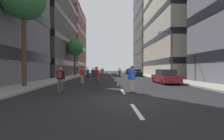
{
  "coord_description": "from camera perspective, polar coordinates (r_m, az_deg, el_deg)",
  "views": [
    {
      "loc": [
        -1.11,
        -7.96,
        1.58
      ],
      "look_at": [
        0.0,
        25.83,
        1.32
      ],
      "focal_mm": 25.64,
      "sensor_mm": 36.0,
      "label": 1
    }
  ],
  "objects": [
    {
      "name": "sidewalk_right",
      "position": [
        40.93,
        10.93,
        -1.68
      ],
      "size": [
        3.07,
        78.04,
        0.14
      ],
      "primitive_type": "cube",
      "color": "#9E9991",
      "rests_on": "ground_plane"
    },
    {
      "name": "skater_10",
      "position": [
        46.01,
        -3.17,
        -0.3
      ],
      "size": [
        0.55,
        0.92,
        1.78
      ],
      "color": "brown",
      "rests_on": "ground_plane"
    },
    {
      "name": "skater_4",
      "position": [
        10.7,
        7.21,
        -2.74
      ],
      "size": [
        0.56,
        0.92,
        1.78
      ],
      "color": "brown",
      "rests_on": "ground_plane"
    },
    {
      "name": "building_left_mid",
      "position": [
        40.64,
        -26.99,
        11.51
      ],
      "size": [
        17.14,
        20.38,
        18.65
      ],
      "color": "#4C4744",
      "rests_on": "ground_plane"
    },
    {
      "name": "streetlamp_right",
      "position": [
        22.98,
        19.71,
        6.81
      ],
      "size": [
        2.13,
        0.3,
        6.5
      ],
      "color": "#3F3F44",
      "rests_on": "sidewalk_right"
    },
    {
      "name": "parked_car_mid",
      "position": [
        34.41,
        8.73,
        -1.03
      ],
      "size": [
        1.82,
        4.4,
        1.52
      ],
      "color": "black",
      "rests_on": "ground_plane"
    },
    {
      "name": "ground_plane",
      "position": [
        36.39,
        -0.13,
        -2.05
      ],
      "size": [
        170.28,
        170.28,
        0.0
      ],
      "primitive_type": "plane",
      "color": "black"
    },
    {
      "name": "skater_6",
      "position": [
        20.85,
        -5.27,
        -1.11
      ],
      "size": [
        0.55,
        0.91,
        1.78
      ],
      "color": "brown",
      "rests_on": "ground_plane"
    },
    {
      "name": "skater_11",
      "position": [
        43.44,
        -3.79,
        -0.35
      ],
      "size": [
        0.56,
        0.92,
        1.78
      ],
      "color": "brown",
      "rests_on": "ground_plane"
    },
    {
      "name": "lane_markings",
      "position": [
        38.51,
        -0.23,
        -1.91
      ],
      "size": [
        0.16,
        67.2,
        0.01
      ],
      "color": "silver",
      "rests_on": "ground_plane"
    },
    {
      "name": "building_right_far",
      "position": [
        60.87,
        17.2,
        16.2
      ],
      "size": [
        17.14,
        16.38,
        36.08
      ],
      "color": "#4C4744",
      "rests_on": "ground_plane"
    },
    {
      "name": "building_right_mid",
      "position": [
        43.04,
        26.07,
        18.69
      ],
      "size": [
        17.14,
        19.78,
        29.99
      ],
      "color": "#B2A893",
      "rests_on": "ground_plane"
    },
    {
      "name": "skater_3",
      "position": [
        16.63,
        -10.58,
        -1.61
      ],
      "size": [
        0.57,
        0.92,
        1.78
      ],
      "color": "brown",
      "rests_on": "ground_plane"
    },
    {
      "name": "parked_car_far",
      "position": [
        18.22,
        18.49,
        -2.35
      ],
      "size": [
        1.82,
        4.4,
        1.52
      ],
      "color": "maroon",
      "rests_on": "ground_plane"
    },
    {
      "name": "skater_12",
      "position": [
        40.12,
        -5.48,
        -0.37
      ],
      "size": [
        0.55,
        0.92,
        1.78
      ],
      "color": "brown",
      "rests_on": "ground_plane"
    },
    {
      "name": "building_left_far",
      "position": [
        58.64,
        -18.88,
        9.59
      ],
      "size": [
        17.14,
        20.38,
        21.67
      ],
      "color": "brown",
      "rests_on": "ground_plane"
    },
    {
      "name": "skater_7",
      "position": [
        16.02,
        -5.65,
        -1.58
      ],
      "size": [
        0.57,
        0.92,
        1.78
      ],
      "color": "brown",
      "rests_on": "ground_plane"
    },
    {
      "name": "street_tree_mid",
      "position": [
        35.52,
        -13.11,
        7.73
      ],
      "size": [
        3.51,
        3.51,
        7.76
      ],
      "color": "#4C3823",
      "rests_on": "sidewalk_left"
    },
    {
      "name": "skater_0",
      "position": [
        25.89,
        -6.87,
        -0.81
      ],
      "size": [
        0.54,
        0.91,
        1.78
      ],
      "color": "brown",
      "rests_on": "ground_plane"
    },
    {
      "name": "parked_car_near",
      "position": [
        46.22,
        6.0,
        -0.66
      ],
      "size": [
        1.82,
        4.4,
        1.52
      ],
      "color": "black",
      "rests_on": "ground_plane"
    },
    {
      "name": "skater_5",
      "position": [
        24.17,
        -8.69,
        -0.97
      ],
      "size": [
        0.54,
        0.91,
        1.78
      ],
      "color": "brown",
      "rests_on": "ground_plane"
    },
    {
      "name": "skater_1",
      "position": [
        35.61,
        -6.05,
        -0.47
      ],
      "size": [
        0.55,
        0.91,
        1.78
      ],
      "color": "brown",
      "rests_on": "ground_plane"
    },
    {
      "name": "sidewalk_left",
      "position": [
        40.5,
        -11.63,
        -1.71
      ],
      "size": [
        3.07,
        78.04,
        0.14
      ],
      "primitive_type": "cube",
      "color": "#9E9991",
      "rests_on": "ground_plane"
    },
    {
      "name": "skater_9",
      "position": [
        24.11,
        6.19,
        -0.9
      ],
      "size": [
        0.53,
        0.9,
        1.78
      ],
      "color": "brown",
      "rests_on": "ground_plane"
    },
    {
      "name": "skater_2",
      "position": [
        30.02,
        2.72,
        -0.64
      ],
      "size": [
        0.54,
        0.91,
        1.78
      ],
      "color": "brown",
      "rests_on": "ground_plane"
    },
    {
      "name": "skater_8",
      "position": [
        10.97,
        -17.94,
        -2.52
      ],
      "size": [
        0.53,
        0.9,
        1.78
      ],
      "color": "brown",
      "rests_on": "ground_plane"
    }
  ]
}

